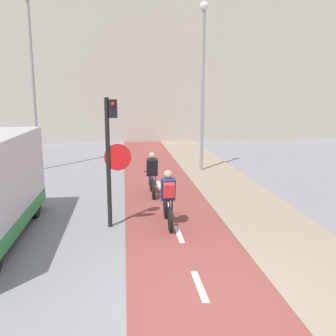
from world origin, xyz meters
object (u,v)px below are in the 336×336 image
street_lamp_far (32,66)px  cyclist_near (168,199)px  traffic_light_pole (111,149)px  street_lamp_sidewalk (203,71)px  cyclist_far (152,176)px

street_lamp_far → cyclist_near: (4.91, -7.83, -3.80)m
traffic_light_pole → street_lamp_far: bearing=114.3°
street_lamp_sidewalk → cyclist_far: size_ratio=4.26×
street_lamp_sidewalk → cyclist_near: size_ratio=4.16×
traffic_light_pole → cyclist_near: size_ratio=1.93×
traffic_light_pole → cyclist_near: 1.92m
street_lamp_sidewalk → cyclist_far: bearing=-123.2°
traffic_light_pole → cyclist_far: traffic_light_pole is taller
traffic_light_pole → street_lamp_sidewalk: (3.66, 6.64, 2.26)m
cyclist_near → cyclist_far: cyclist_near is taller
street_lamp_sidewalk → cyclist_near: (-2.26, -6.71, -3.57)m
street_lamp_far → cyclist_far: (4.72, -4.86, -3.85)m
cyclist_near → traffic_light_pole: bearing=177.1°
traffic_light_pole → cyclist_near: bearing=-2.9°
traffic_light_pole → street_lamp_far: street_lamp_far is taller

